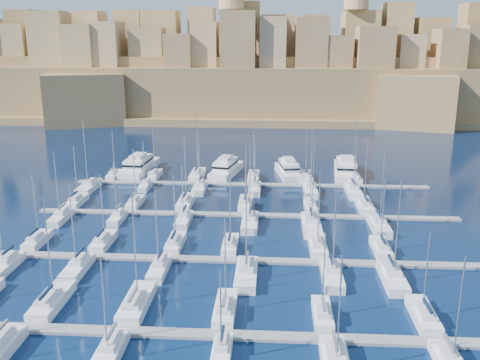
# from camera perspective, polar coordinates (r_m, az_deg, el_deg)

# --- Properties ---
(ground) EXTENTS (600.00, 600.00, 0.00)m
(ground) POSITION_cam_1_polar(r_m,az_deg,el_deg) (97.73, 0.30, -5.78)
(ground) COLOR black
(ground) RESTS_ON ground
(pontoon_near) EXTENTS (84.00, 2.00, 0.40)m
(pontoon_near) POSITION_cam_1_polar(r_m,az_deg,el_deg) (67.19, -1.43, -16.22)
(pontoon_near) COLOR slate
(pontoon_near) RESTS_ON ground
(pontoon_mid_near) EXTENTS (84.00, 2.00, 0.40)m
(pontoon_mid_near) POSITION_cam_1_polar(r_m,az_deg,el_deg) (86.60, -0.16, -8.55)
(pontoon_mid_near) COLOR slate
(pontoon_mid_near) RESTS_ON ground
(pontoon_mid_far) EXTENTS (84.00, 2.00, 0.40)m
(pontoon_mid_far) POSITION_cam_1_polar(r_m,az_deg,el_deg) (107.02, 0.61, -3.73)
(pontoon_mid_far) COLOR slate
(pontoon_mid_far) RESTS_ON ground
(pontoon_far) EXTENTS (84.00, 2.00, 0.40)m
(pontoon_far) POSITION_cam_1_polar(r_m,az_deg,el_deg) (127.97, 1.13, -0.48)
(pontoon_far) COLOR slate
(pontoon_far) RESTS_ON ground
(sailboat_1) EXTENTS (3.04, 10.14, 15.55)m
(sailboat_1) POSITION_cam_1_polar(r_m,az_deg,el_deg) (77.55, -19.45, -12.08)
(sailboat_1) COLOR white
(sailboat_1) RESTS_ON ground
(sailboat_2) EXTENTS (3.16, 10.52, 16.96)m
(sailboat_2) POSITION_cam_1_polar(r_m,az_deg,el_deg) (74.14, -10.97, -12.74)
(sailboat_2) COLOR white
(sailboat_2) RESTS_ON ground
(sailboat_3) EXTENTS (2.70, 9.01, 13.30)m
(sailboat_3) POSITION_cam_1_polar(r_m,az_deg,el_deg) (71.60, -1.59, -13.57)
(sailboat_3) COLOR white
(sailboat_3) RESTS_ON ground
(sailboat_4) EXTENTS (2.37, 7.91, 11.90)m
(sailboat_4) POSITION_cam_1_polar(r_m,az_deg,el_deg) (71.21, 8.78, -13.95)
(sailboat_4) COLOR white
(sailboat_4) RESTS_ON ground
(sailboat_5) EXTENTS (2.66, 8.88, 12.01)m
(sailboat_5) POSITION_cam_1_polar(r_m,az_deg,el_deg) (73.93, 18.98, -13.49)
(sailboat_5) COLOR white
(sailboat_5) RESTS_ON ground
(sailboat_8) EXTENTS (2.60, 8.68, 12.71)m
(sailboat_8) POSITION_cam_1_polar(r_m,az_deg,el_deg) (64.86, -13.77, -17.45)
(sailboat_8) COLOR white
(sailboat_8) RESTS_ON ground
(sailboat_9) EXTENTS (2.15, 7.15, 11.39)m
(sailboat_9) POSITION_cam_1_polar(r_m,az_deg,el_deg) (63.17, -1.97, -17.96)
(sailboat_9) COLOR white
(sailboat_9) RESTS_ON ground
(sailboat_12) EXTENTS (2.44, 8.12, 12.54)m
(sailboat_12) POSITION_cam_1_polar(r_m,az_deg,el_deg) (99.39, -20.81, -6.03)
(sailboat_12) COLOR white
(sailboat_12) RESTS_ON ground
(sailboat_13) EXTENTS (2.64, 8.79, 12.72)m
(sailboat_13) POSITION_cam_1_polar(r_m,az_deg,el_deg) (95.56, -14.37, -6.33)
(sailboat_13) COLOR white
(sailboat_13) RESTS_ON ground
(sailboat_14) EXTENTS (2.58, 8.59, 12.97)m
(sailboat_14) POSITION_cam_1_polar(r_m,az_deg,el_deg) (92.46, -6.93, -6.69)
(sailboat_14) COLOR white
(sailboat_14) RESTS_ON ground
(sailboat_15) EXTENTS (2.45, 8.16, 12.64)m
(sailboat_15) POSITION_cam_1_polar(r_m,az_deg,el_deg) (91.07, -1.05, -6.94)
(sailboat_15) COLOR white
(sailboat_15) RESTS_ON ground
(sailboat_16) EXTENTS (2.79, 9.30, 13.94)m
(sailboat_16) POSITION_cam_1_polar(r_m,az_deg,el_deg) (91.65, 8.29, -6.94)
(sailboat_16) COLOR white
(sailboat_16) RESTS_ON ground
(sailboat_17) EXTENTS (2.57, 8.57, 12.96)m
(sailboat_17) POSITION_cam_1_polar(r_m,az_deg,el_deg) (92.82, 14.81, -7.03)
(sailboat_17) COLOR white
(sailboat_17) RESTS_ON ground
(sailboat_18) EXTENTS (2.67, 8.91, 14.04)m
(sailboat_18) POSITION_cam_1_polar(r_m,az_deg,el_deg) (91.11, -23.75, -8.32)
(sailboat_18) COLOR white
(sailboat_18) RESTS_ON ground
(sailboat_19) EXTENTS (2.72, 9.06, 14.33)m
(sailboat_19) POSITION_cam_1_polar(r_m,az_deg,el_deg) (86.50, -16.93, -8.90)
(sailboat_19) COLOR white
(sailboat_19) RESTS_ON ground
(sailboat_20) EXTENTS (2.47, 8.22, 13.61)m
(sailboat_20) POSITION_cam_1_polar(r_m,az_deg,el_deg) (83.43, -8.62, -9.31)
(sailboat_20) COLOR white
(sailboat_20) RESTS_ON ground
(sailboat_21) EXTENTS (3.15, 10.51, 15.74)m
(sailboat_21) POSITION_cam_1_polar(r_m,az_deg,el_deg) (80.73, 0.68, -9.98)
(sailboat_21) COLOR white
(sailboat_21) RESTS_ON ground
(sailboat_22) EXTENTS (2.90, 9.67, 14.21)m
(sailboat_22) POSITION_cam_1_polar(r_m,az_deg,el_deg) (81.53, 9.76, -9.97)
(sailboat_22) COLOR white
(sailboat_22) RESTS_ON ground
(sailboat_23) EXTENTS (3.02, 10.06, 16.04)m
(sailboat_23) POSITION_cam_1_polar(r_m,az_deg,el_deg) (82.80, 15.95, -9.94)
(sailboat_23) COLOR white
(sailboat_23) RESTS_ON ground
(sailboat_24) EXTENTS (2.53, 8.44, 12.77)m
(sailboat_24) POSITION_cam_1_polar(r_m,az_deg,el_deg) (119.04, -17.00, -2.16)
(sailboat_24) COLOR white
(sailboat_24) RESTS_ON ground
(sailboat_25) EXTENTS (2.39, 7.97, 12.42)m
(sailboat_25) POSITION_cam_1_polar(r_m,az_deg,el_deg) (115.03, -11.13, -2.37)
(sailboat_25) COLOR white
(sailboat_25) RESTS_ON ground
(sailboat_26) EXTENTS (2.93, 9.76, 15.50)m
(sailboat_26) POSITION_cam_1_polar(r_m,az_deg,el_deg) (113.65, -5.82, -2.35)
(sailboat_26) COLOR white
(sailboat_26) RESTS_ON ground
(sailboat_27) EXTENTS (2.76, 9.21, 13.19)m
(sailboat_27) POSITION_cam_1_polar(r_m,az_deg,el_deg) (112.06, 0.59, -2.54)
(sailboat_27) COLOR white
(sailboat_27) RESTS_ON ground
(sailboat_28) EXTENTS (2.49, 8.30, 12.68)m
(sailboat_28) POSITION_cam_1_polar(r_m,az_deg,el_deg) (111.79, 7.51, -2.73)
(sailboat_28) COLOR white
(sailboat_28) RESTS_ON ground
(sailboat_29) EXTENTS (2.95, 9.85, 15.40)m
(sailboat_29) POSITION_cam_1_polar(r_m,az_deg,el_deg) (113.85, 13.14, -2.66)
(sailboat_29) COLOR white
(sailboat_29) RESTS_ON ground
(sailboat_30) EXTENTS (2.53, 8.43, 14.36)m
(sailboat_30) POSITION_cam_1_polar(r_m,az_deg,el_deg) (109.84, -18.58, -3.77)
(sailboat_30) COLOR white
(sailboat_30) RESTS_ON ground
(sailboat_31) EXTENTS (2.22, 7.40, 12.11)m
(sailboat_31) POSITION_cam_1_polar(r_m,az_deg,el_deg) (106.66, -12.92, -3.92)
(sailboat_31) COLOR white
(sailboat_31) RESTS_ON ground
(sailboat_32) EXTENTS (2.48, 8.26, 11.80)m
(sailboat_32) POSITION_cam_1_polar(r_m,az_deg,el_deg) (103.37, -6.00, -4.23)
(sailboat_32) COLOR white
(sailboat_32) RESTS_ON ground
(sailboat_33) EXTENTS (2.98, 9.94, 16.23)m
(sailboat_33) POSITION_cam_1_polar(r_m,az_deg,el_deg) (101.28, 1.06, -4.53)
(sailboat_33) COLOR white
(sailboat_33) RESTS_ON ground
(sailboat_34) EXTENTS (3.34, 11.12, 16.44)m
(sailboat_34) POSITION_cam_1_polar(r_m,az_deg,el_deg) (100.93, 7.61, -4.74)
(sailboat_34) COLOR white
(sailboat_34) RESTS_ON ground
(sailboat_35) EXTENTS (3.04, 10.14, 16.03)m
(sailboat_35) POSITION_cam_1_polar(r_m,az_deg,el_deg) (103.07, 14.61, -4.70)
(sailboat_35) COLOR white
(sailboat_35) RESTS_ON ground
(sailboat_36) EXTENTS (2.32, 7.74, 12.25)m
(sailboat_36) POSITION_cam_1_polar(r_m,az_deg,el_deg) (138.17, -13.27, 0.54)
(sailboat_36) COLOR white
(sailboat_36) RESTS_ON ground
(sailboat_37) EXTENTS (2.63, 8.76, 13.42)m
(sailboat_37) POSITION_cam_1_polar(r_m,az_deg,el_deg) (136.08, -9.15, 0.54)
(sailboat_37) COLOR white
(sailboat_37) RESTS_ON ground
(sailboat_38) EXTENTS (3.11, 10.37, 15.83)m
(sailboat_38) POSITION_cam_1_polar(r_m,az_deg,el_deg) (134.88, -4.58, 0.57)
(sailboat_38) COLOR white
(sailboat_38) RESTS_ON ground
(sailboat_39) EXTENTS (2.67, 8.91, 12.58)m
(sailboat_39) POSITION_cam_1_polar(r_m,az_deg,el_deg) (132.95, 1.44, 0.37)
(sailboat_39) COLOR white
(sailboat_39) RESTS_ON ground
(sailboat_40) EXTENTS (2.90, 9.67, 13.14)m
(sailboat_40) POSITION_cam_1_polar(r_m,az_deg,el_deg) (133.48, 7.03, 0.33)
(sailboat_40) COLOR white
(sailboat_40) RESTS_ON ground
(sailboat_41) EXTENTS (3.00, 10.00, 15.48)m
(sailboat_41) POSITION_cam_1_polar(r_m,az_deg,el_deg) (134.88, 12.02, 0.27)
(sailboat_41) COLOR white
(sailboat_41) RESTS_ON ground
(sailboat_42) EXTENTS (3.17, 10.57, 16.63)m
(sailboat_42) POSITION_cam_1_polar(r_m,az_deg,el_deg) (129.01, -15.82, -0.68)
(sailboat_42) COLOR white
(sailboat_42) RESTS_ON ground
(sailboat_43) EXTENTS (2.13, 7.10, 11.79)m
(sailboat_43) POSITION_cam_1_polar(r_m,az_deg,el_deg) (126.96, -10.07, -0.61)
(sailboat_43) COLOR white
(sailboat_43) RESTS_ON ground
(sailboat_44) EXTENTS (2.72, 9.07, 14.42)m
(sailboat_44) POSITION_cam_1_polar(r_m,az_deg,el_deg) (123.63, -4.30, -0.84)
(sailboat_44) COLOR white
(sailboat_44) RESTS_ON ground
(sailboat_45) EXTENTS (2.64, 8.82, 12.94)m
(sailboat_45) POSITION_cam_1_polar(r_m,az_deg,el_deg) (122.70, 1.58, -0.93)
(sailboat_45) COLOR white
(sailboat_45) RESTS_ON ground
(sailboat_46) EXTENTS (2.90, 9.66, 14.93)m
(sailboat_46) POSITION_cam_1_polar(r_m,az_deg,el_deg) (122.53, 7.50, -1.08)
(sailboat_46) COLOR white
(sailboat_46) RESTS_ON ground
(sailboat_47) EXTENTS (2.99, 9.97, 14.05)m
(sailboat_47) POSITION_cam_1_polar(r_m,az_deg,el_deg) (123.45, 11.99, -1.16)
(sailboat_47) COLOR white
(sailboat_47) RESTS_ON ground
(motor_yacht_a) EXTENTS (7.07, 19.19, 5.25)m
(motor_yacht_a) POSITION_cam_1_polar(r_m,az_deg,el_deg) (141.97, -10.71, 1.50)
(motor_yacht_a) COLOR white
(motor_yacht_a) RESTS_ON ground
(motor_yacht_b) EXTENTS (8.08, 16.77, 5.25)m
(motor_yacht_b) POSITION_cam_1_polar(r_m,az_deg,el_deg) (136.91, -1.51, 1.25)
(motor_yacht_b) COLOR white
(motor_yacht_b) RESTS_ON ground
(motor_yacht_c) EXTENTS (6.80, 15.30, 5.25)m
(motor_yacht_c) POSITION_cam_1_polar(r_m,az_deg,el_deg) (135.82, 5.17, 1.08)
(motor_yacht_c) COLOR white
(motor_yacht_c) RESTS_ON ground
(motor_yacht_d) EXTENTS (7.39, 19.25, 5.25)m
(motor_yacht_d) POSITION_cam_1_polar(r_m,az_deg,el_deg) (138.90, 11.24, 1.16)
(motor_yacht_d) COLOR white
(motor_yacht_d) RESTS_ON ground
(fortified_city) EXTENTS (460.00, 108.95, 59.52)m
(fortified_city) POSITION_cam_1_polar(r_m,az_deg,el_deg) (247.07, 2.37, 10.73)
(fortified_city) COLOR brown
(fortified_city) RESTS_ON ground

